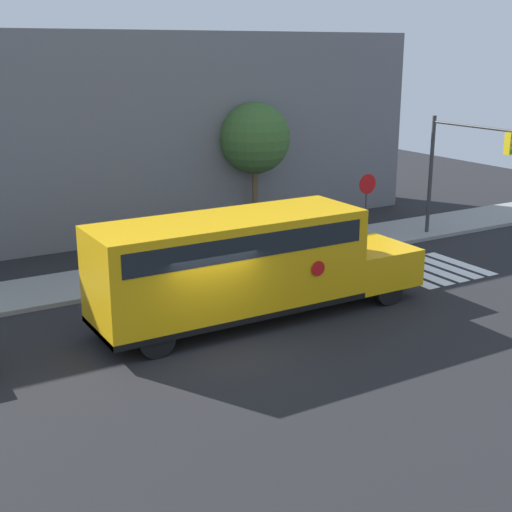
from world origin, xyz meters
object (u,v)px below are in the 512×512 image
object	(u,v)px
stop_sign	(367,198)
tree_far_sidewalk	(255,138)
traffic_light	(457,160)
school_bus	(244,262)

from	to	relation	value
stop_sign	tree_far_sidewalk	distance (m)	5.67
stop_sign	traffic_light	world-z (taller)	traffic_light
stop_sign	traffic_light	bearing A→B (deg)	-21.71
school_bus	traffic_light	xyz separation A→B (m)	(11.56, 3.18, 1.61)
stop_sign	school_bus	bearing A→B (deg)	-150.90
school_bus	traffic_light	world-z (taller)	traffic_light
traffic_light	tree_far_sidewalk	size ratio (longest dim) A/B	0.92
school_bus	traffic_light	distance (m)	12.10
school_bus	tree_far_sidewalk	xyz separation A→B (m)	(5.89, 9.35, 2.16)
stop_sign	traffic_light	distance (m)	3.93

